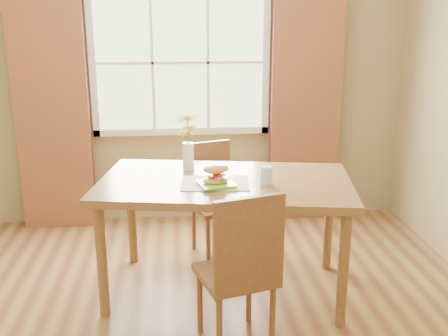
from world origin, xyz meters
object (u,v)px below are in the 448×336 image
dining_table (225,192)px  chair_far (214,193)px  water_glass (266,176)px  chair_near (241,266)px  flower_vase (188,136)px  croissant_sandwich (216,174)px

dining_table → chair_far: (-0.03, 0.69, -0.25)m
chair_far → water_glass: (0.28, -0.82, 0.39)m
dining_table → chair_near: size_ratio=1.87×
water_glass → flower_vase: 0.66m
chair_far → chair_near: bearing=-107.2°
dining_table → flower_vase: 0.49m
chair_far → water_glass: bearing=-90.2°
water_glass → flower_vase: (-0.50, 0.39, 0.19)m
croissant_sandwich → flower_vase: (-0.17, 0.39, 0.17)m
chair_far → water_glass: size_ratio=7.14×
chair_near → flower_vase: flower_vase is taller
flower_vase → chair_far: bearing=63.4°
water_glass → flower_vase: flower_vase is taller
dining_table → chair_far: 0.74m
croissant_sandwich → chair_far: bearing=76.2°
croissant_sandwich → flower_vase: flower_vase is taller
chair_near → chair_far: size_ratio=1.08×
chair_far → croissant_sandwich: size_ratio=4.70×
chair_far → flower_vase: bearing=-135.9°
chair_near → flower_vase: bearing=89.1°
water_glass → dining_table: bearing=153.5°
chair_near → water_glass: 0.71m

